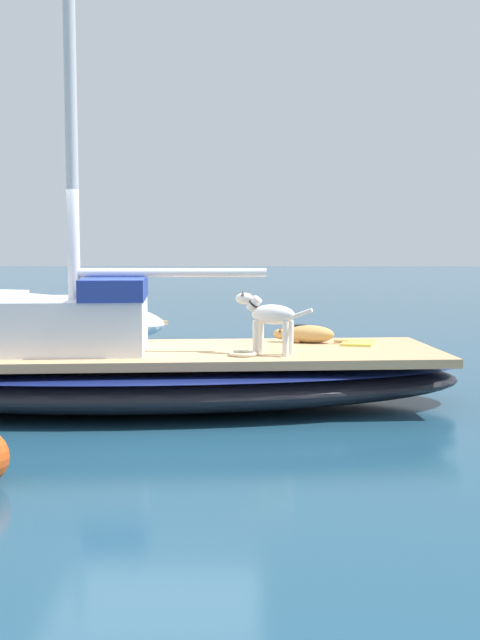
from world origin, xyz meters
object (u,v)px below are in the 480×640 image
at_px(dog_tan, 307,334).
at_px(deck_towel, 358,343).
at_px(sailboat_main, 154,377).
at_px(deck_winch, 300,333).
at_px(coiled_rope, 243,354).
at_px(dog_white, 269,316).

relative_size(dog_tan, deck_towel, 1.69).
bearing_deg(sailboat_main, deck_towel, -76.19).
bearing_deg(sailboat_main, deck_winch, -63.08).
relative_size(sailboat_main, deck_winch, 35.43).
bearing_deg(deck_winch, deck_towel, -112.52).
xyz_separation_m(sailboat_main, dog_tan, (0.71, -1.82, 0.43)).
distance_m(coiled_rope, deck_towel, 1.76).
height_order(dog_white, dog_tan, dog_white).
bearing_deg(deck_winch, sailboat_main, 116.92).
distance_m(dog_tan, deck_winch, 0.19).
distance_m(deck_winch, deck_towel, 0.75).
relative_size(sailboat_main, dog_tan, 7.88).
height_order(sailboat_main, deck_winch, deck_winch).
xyz_separation_m(deck_winch, deck_towel, (-0.29, -0.69, -0.08)).
height_order(dog_tan, deck_winch, dog_tan).
distance_m(sailboat_main, deck_towel, 2.53).
relative_size(dog_tan, deck_winch, 4.50).
bearing_deg(deck_winch, dog_white, 161.37).
distance_m(dog_white, deck_towel, 1.51).
relative_size(dog_white, coiled_rope, 2.71).
relative_size(dog_tan, coiled_rope, 2.91).
bearing_deg(sailboat_main, dog_white, -104.25).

